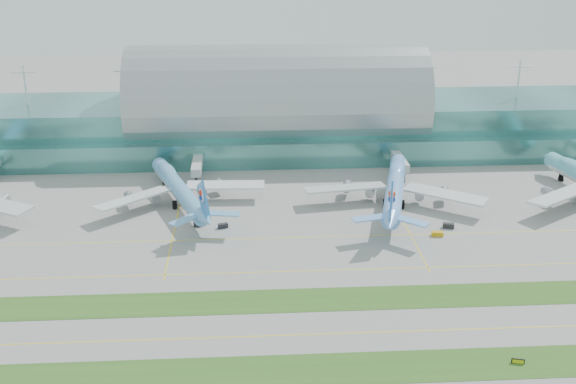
{
  "coord_description": "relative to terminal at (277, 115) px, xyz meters",
  "views": [
    {
      "loc": [
        -12.96,
        -157.94,
        91.37
      ],
      "look_at": [
        0.0,
        55.0,
        9.0
      ],
      "focal_mm": 45.0,
      "sensor_mm": 36.0,
      "label": 1
    }
  ],
  "objects": [
    {
      "name": "airliner_b",
      "position": [
        -35.88,
        -58.98,
        -8.57
      ],
      "size": [
        55.29,
        64.35,
        18.33
      ],
      "rotation": [
        0.0,
        0.0,
        0.34
      ],
      "color": "#65A8DE",
      "rests_on": "ground"
    },
    {
      "name": "gse_e",
      "position": [
        44.49,
        -90.25,
        -13.54
      ],
      "size": [
        3.63,
        2.17,
        1.36
      ],
      "primitive_type": "cube",
      "rotation": [
        0.0,
        0.0,
        -0.14
      ],
      "color": "#C8920B",
      "rests_on": "ground"
    },
    {
      "name": "taxiway_sign_east",
      "position": [
        45.05,
        -157.14,
        -13.64
      ],
      "size": [
        2.8,
        0.97,
        1.19
      ],
      "rotation": [
        0.0,
        0.0,
        -0.24
      ],
      "color": "black",
      "rests_on": "ground"
    },
    {
      "name": "ground",
      "position": [
        -0.01,
        -128.79,
        -14.23
      ],
      "size": [
        700.0,
        700.0,
        0.0
      ],
      "primitive_type": "plane",
      "color": "gray",
      "rests_on": "ground"
    },
    {
      "name": "gse_d",
      "position": [
        -20.7,
        -80.23,
        -13.53
      ],
      "size": [
        3.29,
        2.28,
        1.4
      ],
      "primitive_type": "cube",
      "rotation": [
        0.0,
        0.0,
        0.32
      ],
      "color": "black",
      "rests_on": "ground"
    },
    {
      "name": "terminal",
      "position": [
        0.0,
        0.0,
        0.0
      ],
      "size": [
        340.0,
        69.1,
        36.0
      ],
      "color": "#3D7A75",
      "rests_on": "ground"
    },
    {
      "name": "taxiline_d",
      "position": [
        -0.01,
        -88.79,
        -14.22
      ],
      "size": [
        420.0,
        0.35,
        0.01
      ],
      "primitive_type": "cube",
      "color": "yellow",
      "rests_on": "ground"
    },
    {
      "name": "airliner_c",
      "position": [
        36.6,
        -63.23,
        -8.33
      ],
      "size": [
        59.44,
        68.6,
        19.12
      ],
      "rotation": [
        0.0,
        0.0,
        -0.24
      ],
      "color": "#72ADFB",
      "rests_on": "ground"
    },
    {
      "name": "taxiline_b",
      "position": [
        -0.01,
        -142.79,
        -14.22
      ],
      "size": [
        420.0,
        0.35,
        0.01
      ],
      "primitive_type": "cube",
      "color": "yellow",
      "rests_on": "ground"
    },
    {
      "name": "gse_f",
      "position": [
        49.41,
        -84.63,
        -13.42
      ],
      "size": [
        3.81,
        2.56,
        1.61
      ],
      "primitive_type": "cube",
      "rotation": [
        0.0,
        0.0,
        -0.27
      ],
      "color": "black",
      "rests_on": "ground"
    },
    {
      "name": "grass_strip_far",
      "position": [
        -0.01,
        -126.79,
        -14.19
      ],
      "size": [
        420.0,
        12.0,
        0.08
      ],
      "primitive_type": "cube",
      "color": "#2D591E",
      "rests_on": "ground"
    },
    {
      "name": "grass_strip_near",
      "position": [
        -0.01,
        -156.79,
        -14.19
      ],
      "size": [
        420.0,
        12.0,
        0.08
      ],
      "primitive_type": "cube",
      "color": "#2D591E",
      "rests_on": "ground"
    },
    {
      "name": "gse_c",
      "position": [
        -28.49,
        -78.5,
        -13.51
      ],
      "size": [
        3.09,
        2.02,
        1.44
      ],
      "primitive_type": "cube",
      "rotation": [
        0.0,
        0.0,
        0.18
      ],
      "color": "black",
      "rests_on": "ground"
    },
    {
      "name": "taxiline_c",
      "position": [
        -0.01,
        -110.79,
        -14.22
      ],
      "size": [
        420.0,
        0.35,
        0.01
      ],
      "primitive_type": "cube",
      "color": "yellow",
      "rests_on": "ground"
    }
  ]
}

